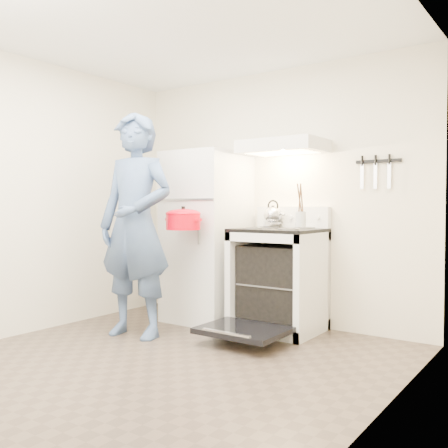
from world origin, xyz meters
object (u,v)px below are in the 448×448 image
Objects in this scene: stove_body at (278,281)px; dutch_oven at (183,222)px; tea_kettle at (273,214)px; refrigerator at (207,236)px; person at (136,225)px.

dutch_oven is (-0.67, -0.56, 0.56)m from stove_body.
tea_kettle is (-0.16, 0.18, 0.62)m from stove_body.
stove_body is 1.04m from dutch_oven.
refrigerator reaches higher than dutch_oven.
dutch_oven is at bearing -124.51° from tea_kettle.
person is at bearing -125.97° from tea_kettle.
tea_kettle is at bearing 44.36° from person.
person reaches higher than stove_body.
refrigerator is 0.86× the size of person.
dutch_oven reaches higher than stove_body.
person reaches higher than tea_kettle.
tea_kettle is (0.65, 0.21, 0.23)m from refrigerator.
person is 0.43m from dutch_oven.
refrigerator is 0.72m from tea_kettle.
stove_body is at bearing -48.39° from tea_kettle.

